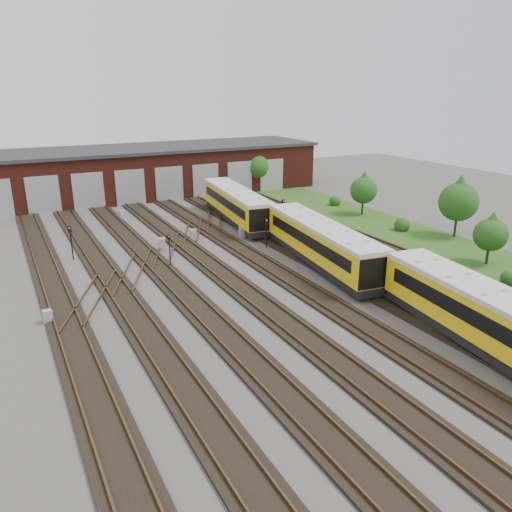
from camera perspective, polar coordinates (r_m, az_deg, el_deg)
name	(u,v)px	position (r m, az deg, el deg)	size (l,w,h in m)	color
ground	(286,299)	(34.69, 3.48, -4.95)	(120.00, 120.00, 0.00)	#4C4946
track_network	(280,295)	(35.03, 2.75, -4.50)	(30.40, 70.00, 0.33)	black
maintenance_shed	(133,171)	(69.92, -13.85, 9.37)	(51.00, 12.50, 6.35)	#571E15
grass_verge	(395,230)	(53.27, 15.55, 2.91)	(8.00, 55.00, 0.05)	#244D19
metro_train	(321,243)	(40.68, 7.47, 1.52)	(4.76, 47.90, 3.24)	black
signal_mast_0	(71,238)	(44.63, -20.40, 1.94)	(0.29, 0.28, 2.97)	black
signal_mast_1	(169,246)	(40.83, -9.86, 1.10)	(0.24, 0.23, 2.73)	black
signal_mast_2	(267,229)	(45.11, 1.21, 3.11)	(0.28, 0.27, 2.74)	black
signal_mast_3	(283,212)	(49.90, 3.11, 5.09)	(0.27, 0.26, 3.40)	black
relay_cabinet_0	(48,317)	(33.63, -22.69, -6.42)	(0.53, 0.45, 0.89)	#9A9C9F
relay_cabinet_1	(121,215)	(57.32, -15.12, 4.55)	(0.62, 0.52, 1.04)	#9A9C9F
relay_cabinet_2	(162,244)	(45.52, -10.73, 1.34)	(0.68, 0.57, 1.13)	#9A9C9F
relay_cabinet_3	(193,235)	(48.27, -7.18, 2.45)	(0.61, 0.51, 1.01)	#9A9C9F
relay_cabinet_4	(243,232)	(48.60, -1.53, 2.75)	(0.65, 0.54, 1.09)	#9A9C9F
tree_0	(256,163)	(70.85, -0.03, 10.58)	(3.65, 3.65, 6.05)	#2D2314
tree_1	(364,187)	(58.13, 12.22, 7.71)	(3.04, 3.04, 5.03)	#2D2314
tree_2	(459,197)	(51.70, 22.21, 6.24)	(3.72, 3.72, 6.16)	#2D2314
tree_3	(491,231)	(44.68, 25.29, 2.62)	(2.72, 2.72, 4.50)	#2D2314
bush_0	(510,276)	(41.32, 27.08, -2.07)	(1.38, 1.38, 1.38)	#164D16
bush_1	(402,223)	(53.04, 16.37, 3.63)	(1.59, 1.59, 1.59)	#164D16
bush_2	(335,200)	(62.88, 9.04, 6.37)	(1.43, 1.43, 1.43)	#164D16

